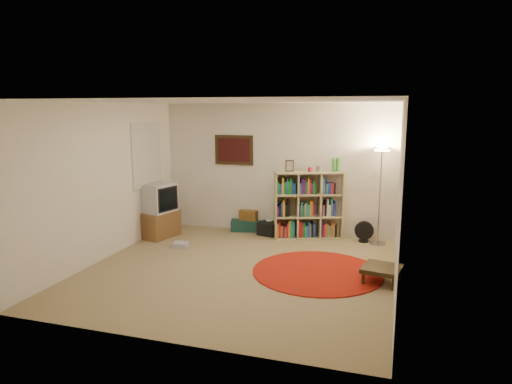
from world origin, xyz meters
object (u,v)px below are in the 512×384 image
floor_fan (364,232)px  side_table (382,269)px  tv_stand (159,211)px  suitcase (248,224)px  bookshelf (307,206)px  floor_lamp (381,164)px

floor_fan → side_table: 1.98m
tv_stand → suitcase: size_ratio=1.36×
bookshelf → side_table: (1.43, -1.94, -0.41)m
floor_fan → side_table: floor_fan is taller
suitcase → side_table: (2.65, -2.15, 0.09)m
bookshelf → floor_fan: (1.05, 0.01, -0.41)m
bookshelf → floor_lamp: bearing=-21.6°
bookshelf → suitcase: (-1.23, 0.21, -0.50)m
tv_stand → bookshelf: bearing=30.5°
bookshelf → tv_stand: bookshelf is taller
floor_lamp → side_table: size_ratio=2.91×
floor_lamp → suitcase: 2.87m
tv_stand → side_table: (4.11, -1.19, -0.30)m
floor_lamp → floor_fan: bearing=168.3°
side_table → bookshelf: bearing=126.4°
side_table → tv_stand: bearing=163.9°
side_table → floor_fan: bearing=100.9°
floor_fan → tv_stand: 3.83m
bookshelf → tv_stand: bearing=175.9°
bookshelf → side_table: bearing=-73.4°
floor_lamp → suitcase: size_ratio=2.32×
floor_fan → suitcase: bearing=163.7°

